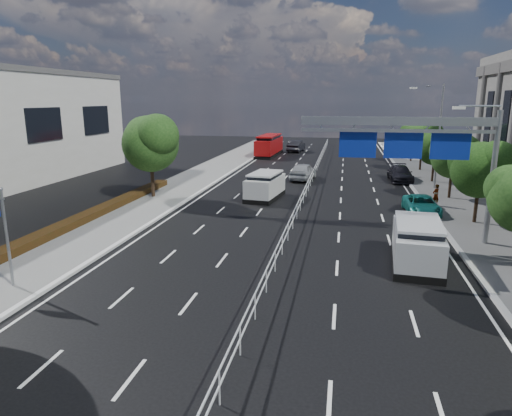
# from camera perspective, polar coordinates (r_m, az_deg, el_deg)

# --- Properties ---
(ground) EXTENTS (160.00, 160.00, 0.00)m
(ground) POSITION_cam_1_polar(r_m,az_deg,el_deg) (17.62, 0.40, -12.60)
(ground) COLOR black
(ground) RESTS_ON ground
(kerb_near) EXTENTS (0.25, 140.00, 0.15)m
(kerb_near) POSITION_cam_1_polar(r_m,az_deg,el_deg) (21.04, -24.82, -9.24)
(kerb_near) COLOR silver
(kerb_near) RESTS_ON ground
(median_fence) EXTENTS (0.05, 85.00, 1.02)m
(median_fence) POSITION_cam_1_polar(r_m,az_deg,el_deg) (38.85, 6.50, 2.67)
(median_fence) COLOR silver
(median_fence) RESTS_ON ground
(hedge_near) EXTENTS (1.00, 36.00, 0.44)m
(hedge_near) POSITION_cam_1_polar(r_m,az_deg,el_deg) (27.20, -26.21, -3.72)
(hedge_near) COLOR black
(hedge_near) RESTS_ON sidewalk_near
(overhead_gantry) EXTENTS (10.24, 0.38, 7.45)m
(overhead_gantry) POSITION_cam_1_polar(r_m,az_deg,el_deg) (26.00, 19.63, 7.98)
(overhead_gantry) COLOR gray
(overhead_gantry) RESTS_ON ground
(streetlight_far) EXTENTS (2.78, 2.40, 9.00)m
(streetlight_far) POSITION_cam_1_polar(r_m,az_deg,el_deg) (42.33, 21.57, 9.11)
(streetlight_far) COLOR gray
(streetlight_far) RESTS_ON ground
(near_tree_back) EXTENTS (4.84, 4.51, 6.69)m
(near_tree_back) POSITION_cam_1_polar(r_m,az_deg,el_deg) (36.80, -12.99, 8.24)
(near_tree_back) COLOR black
(near_tree_back) RESTS_ON ground
(far_tree_d) EXTENTS (3.85, 3.59, 5.34)m
(far_tree_d) POSITION_cam_1_polar(r_m,az_deg,el_deg) (31.45, 26.35, 4.66)
(far_tree_d) COLOR black
(far_tree_d) RESTS_ON ground
(far_tree_e) EXTENTS (3.63, 3.38, 5.13)m
(far_tree_e) POSITION_cam_1_polar(r_m,az_deg,el_deg) (38.69, 23.49, 6.14)
(far_tree_e) COLOR black
(far_tree_e) RESTS_ON ground
(far_tree_f) EXTENTS (3.52, 3.28, 5.02)m
(far_tree_f) POSITION_cam_1_polar(r_m,az_deg,el_deg) (46.01, 21.54, 7.23)
(far_tree_f) COLOR black
(far_tree_f) RESTS_ON ground
(far_tree_g) EXTENTS (3.96, 3.69, 5.45)m
(far_tree_g) POSITION_cam_1_polar(r_m,az_deg,el_deg) (53.35, 20.16, 8.36)
(far_tree_g) COLOR black
(far_tree_g) RESTS_ON ground
(far_tree_h) EXTENTS (3.41, 3.18, 4.91)m
(far_tree_h) POSITION_cam_1_polar(r_m,az_deg,el_deg) (60.78, 19.05, 8.66)
(far_tree_h) COLOR black
(far_tree_h) RESTS_ON ground
(white_minivan) EXTENTS (2.71, 5.07, 2.10)m
(white_minivan) POSITION_cam_1_polar(r_m,az_deg,el_deg) (36.27, 1.14, 2.80)
(white_minivan) COLOR black
(white_minivan) RESTS_ON ground
(red_bus) EXTENTS (2.65, 9.65, 2.86)m
(red_bus) POSITION_cam_1_polar(r_m,az_deg,el_deg) (64.56, 1.65, 7.90)
(red_bus) COLOR black
(red_bus) RESTS_ON ground
(near_car_silver) EXTENTS (2.58, 5.11, 1.67)m
(near_car_silver) POSITION_cam_1_polar(r_m,az_deg,el_deg) (45.18, 5.90, 4.59)
(near_car_silver) COLOR #93969A
(near_car_silver) RESTS_ON ground
(near_car_dark) EXTENTS (2.38, 5.37, 1.71)m
(near_car_dark) POSITION_cam_1_polar(r_m,az_deg,el_deg) (69.74, 5.04, 7.74)
(near_car_dark) COLOR black
(near_car_dark) RESTS_ON ground
(silver_minivan) EXTENTS (2.56, 5.29, 2.14)m
(silver_minivan) POSITION_cam_1_polar(r_m,az_deg,el_deg) (23.10, 19.49, -4.17)
(silver_minivan) COLOR black
(silver_minivan) RESTS_ON ground
(parked_car_teal) EXTENTS (2.26, 4.62, 1.26)m
(parked_car_teal) POSITION_cam_1_polar(r_m,az_deg,el_deg) (33.43, 19.99, 0.36)
(parked_car_teal) COLOR #1C8179
(parked_car_teal) RESTS_ON ground
(parked_car_dark) EXTENTS (2.22, 5.12, 1.47)m
(parked_car_dark) POSITION_cam_1_polar(r_m,az_deg,el_deg) (46.28, 17.58, 4.12)
(parked_car_dark) COLOR black
(parked_car_dark) RESTS_ON ground
(pedestrian_a) EXTENTS (0.69, 0.66, 1.58)m
(pedestrian_a) POSITION_cam_1_polar(r_m,az_deg,el_deg) (35.73, 21.57, 1.52)
(pedestrian_a) COLOR gray
(pedestrian_a) RESTS_ON sidewalk_far
(pedestrian_b) EXTENTS (0.97, 0.77, 1.90)m
(pedestrian_b) POSITION_cam_1_polar(r_m,az_deg,el_deg) (40.25, 25.94, 2.58)
(pedestrian_b) COLOR gray
(pedestrian_b) RESTS_ON sidewalk_far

